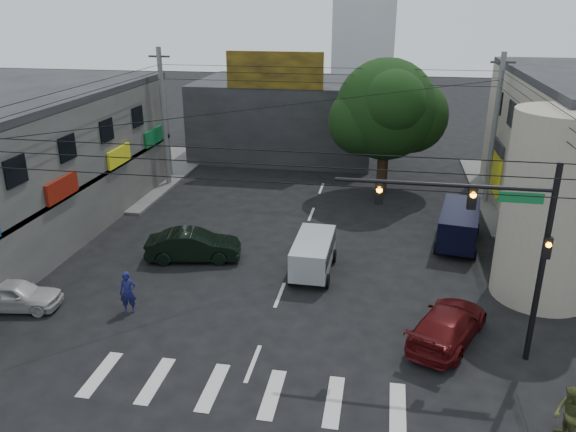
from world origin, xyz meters
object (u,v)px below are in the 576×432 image
(maroon_sedan, at_px, (448,325))
(silver_minivan, at_px, (313,256))
(utility_pole_far_left, at_px, (164,119))
(utility_pole_far_right, at_px, (494,131))
(navy_van, at_px, (459,227))
(traffic_officer, at_px, (128,292))
(white_compact, at_px, (15,295))
(traffic_gantry, at_px, (494,230))
(dark_sedan, at_px, (193,246))
(pedestrian_olive, at_px, (569,416))
(street_tree, at_px, (386,110))

(maroon_sedan, distance_m, silver_minivan, 7.38)
(utility_pole_far_left, relative_size, utility_pole_far_right, 1.00)
(navy_van, distance_m, traffic_officer, 16.83)
(white_compact, height_order, navy_van, navy_van)
(traffic_gantry, height_order, traffic_officer, traffic_gantry)
(dark_sedan, bearing_deg, traffic_gantry, -125.85)
(navy_van, bearing_deg, traffic_gantry, -172.37)
(silver_minivan, bearing_deg, utility_pole_far_left, 45.90)
(utility_pole_far_left, relative_size, navy_van, 1.82)
(traffic_gantry, height_order, pedestrian_olive, traffic_gantry)
(utility_pole_far_right, relative_size, silver_minivan, 2.33)
(traffic_gantry, relative_size, silver_minivan, 1.83)
(maroon_sedan, bearing_deg, dark_sedan, 0.12)
(street_tree, xyz_separation_m, utility_pole_far_left, (-14.50, -1.00, -0.87))
(traffic_gantry, height_order, white_compact, traffic_gantry)
(white_compact, xyz_separation_m, traffic_officer, (4.72, 0.54, 0.27))
(street_tree, height_order, silver_minivan, street_tree)
(utility_pole_far_right, height_order, navy_van, utility_pole_far_right)
(dark_sedan, relative_size, maroon_sedan, 0.94)
(utility_pole_far_left, bearing_deg, traffic_officer, -74.00)
(traffic_officer, bearing_deg, traffic_gantry, -18.06)
(silver_minivan, height_order, navy_van, navy_van)
(traffic_gantry, xyz_separation_m, white_compact, (-18.32, 0.00, -4.20))
(dark_sedan, bearing_deg, pedestrian_olive, -135.40)
(street_tree, distance_m, dark_sedan, 15.80)
(traffic_officer, bearing_deg, pedestrian_olive, -32.32)
(navy_van, bearing_deg, maroon_sedan, -178.72)
(street_tree, distance_m, maroon_sedan, 18.19)
(utility_pole_far_left, distance_m, pedestrian_olive, 29.42)
(utility_pole_far_left, distance_m, navy_van, 20.21)
(utility_pole_far_right, height_order, maroon_sedan, utility_pole_far_right)
(maroon_sedan, bearing_deg, pedestrian_olive, 145.31)
(pedestrian_olive, bearing_deg, maroon_sedan, -162.53)
(white_compact, distance_m, navy_van, 21.16)
(pedestrian_olive, bearing_deg, dark_sedan, -138.14)
(maroon_sedan, height_order, traffic_officer, traffic_officer)
(street_tree, xyz_separation_m, traffic_officer, (-9.78, -17.46, -4.58))
(utility_pole_far_right, height_order, traffic_officer, utility_pole_far_right)
(silver_minivan, bearing_deg, utility_pole_far_right, -38.07)
(traffic_officer, bearing_deg, maroon_sedan, -15.14)
(utility_pole_far_right, relative_size, navy_van, 1.82)
(utility_pole_far_right, bearing_deg, pedestrian_olive, -92.17)
(traffic_officer, relative_size, pedestrian_olive, 0.98)
(traffic_gantry, bearing_deg, traffic_officer, 177.71)
(pedestrian_olive, bearing_deg, white_compact, -115.39)
(utility_pole_far_right, relative_size, white_compact, 2.40)
(street_tree, distance_m, navy_van, 10.04)
(maroon_sedan, bearing_deg, silver_minivan, -15.87)
(utility_pole_far_left, xyz_separation_m, dark_sedan, (5.68, -11.22, -3.85))
(dark_sedan, bearing_deg, white_compact, 124.24)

